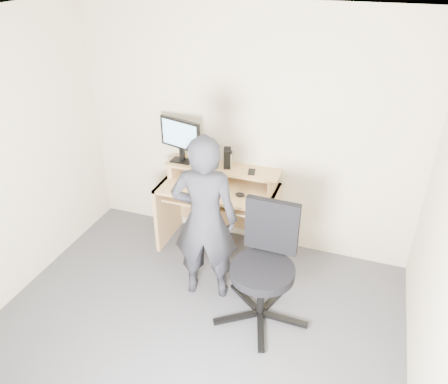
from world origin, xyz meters
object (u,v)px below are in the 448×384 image
Objects in this scene: office_chair at (265,260)px; desk at (220,200)px; monitor at (180,137)px; person at (205,220)px.

desk is at bearing 131.47° from office_chair.
monitor is (-0.45, 0.05, 0.64)m from desk.
person reaches higher than desk.
office_chair is (0.71, -0.84, 0.02)m from desk.
monitor is 0.46× the size of office_chair.
desk is at bearing 9.76° from monitor.
monitor is at bearing -65.39° from person.
monitor reaches higher than office_chair.
office_chair is 0.65× the size of person.
desk is 0.78m from monitor.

